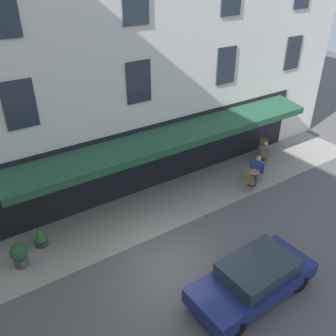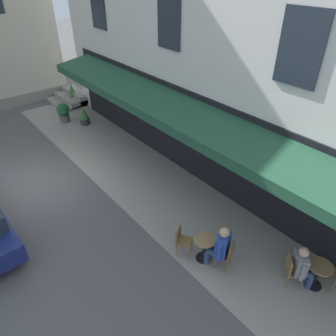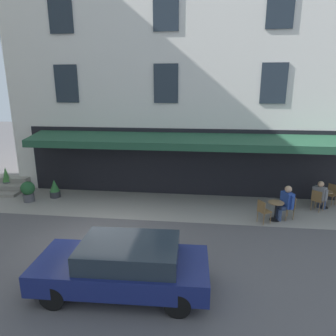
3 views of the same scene
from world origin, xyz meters
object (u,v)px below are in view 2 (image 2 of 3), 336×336
Objects in this scene: cafe_chair_wicker_kerbside at (227,253)px; seated_companion_in_grey at (302,266)px; cafe_table_near_entrance at (204,246)px; cafe_table_mid_terrace at (318,273)px; cafe_chair_wicker_facing_street at (292,269)px; seated_patron_in_blue at (220,245)px; potted_plant_entrance_right at (72,93)px; potted_plant_mid_terrace at (84,116)px; cafe_chair_wicker_under_awning at (182,239)px; potted_plant_under_sign at (63,112)px.

seated_companion_in_grey is (-1.50, -1.02, 0.15)m from cafe_chair_wicker_kerbside.
cafe_table_near_entrance and cafe_table_mid_terrace have the same top height.
cafe_table_near_entrance is 2.84m from cafe_table_mid_terrace.
cafe_table_near_entrance is 0.82× the size of cafe_chair_wicker_facing_street.
seated_patron_in_blue is at bearing -156.56° from cafe_table_near_entrance.
cafe_table_near_entrance is 0.64× the size of potted_plant_entrance_right.
seated_patron_in_blue reaches higher than cafe_table_mid_terrace.
cafe_table_near_entrance is 0.55× the size of seated_patron_in_blue.
cafe_table_near_entrance is 0.58× the size of seated_companion_in_grey.
cafe_chair_wicker_kerbside is 1.05× the size of potted_plant_mid_terrace.
potted_plant_mid_terrace is at bearing 0.70° from cafe_table_mid_terrace.
potted_plant_entrance_right is (12.16, -2.50, 0.02)m from cafe_chair_wicker_under_awning.
cafe_chair_wicker_under_awning is at bearing 169.33° from potted_plant_mid_terrace.
potted_plant_under_sign is at bearing -2.54° from cafe_chair_wicker_kerbside.
cafe_chair_wicker_under_awning is 9.38m from potted_plant_mid_terrace.
potted_plant_mid_terrace is at bearing -6.40° from cafe_chair_wicker_kerbside.
cafe_chair_wicker_kerbside is 2.22m from cafe_table_mid_terrace.
seated_patron_in_blue reaches higher than cafe_chair_wicker_kerbside.
potted_plant_entrance_right reaches higher than potted_plant_under_sign.
cafe_chair_wicker_facing_street is (-1.34, -0.87, 0.00)m from cafe_chair_wicker_kerbside.
potted_plant_under_sign is (-2.02, 1.43, -0.06)m from potted_plant_entrance_right.
cafe_chair_wicker_facing_street is 0.71× the size of seated_companion_in_grey.
potted_plant_under_sign is at bearing -4.03° from cafe_table_near_entrance.
cafe_chair_wicker_under_awning is at bearing 30.98° from cafe_table_near_entrance.
cafe_chair_wicker_under_awning is 1.21× the size of cafe_table_mid_terrace.
cafe_chair_wicker_under_awning and cafe_chair_wicker_kerbside have the same top height.
cafe_chair_wicker_under_awning is 1.06m from seated_patron_in_blue.
cafe_table_mid_terrace is at bearing -135.79° from seated_companion_in_grey.
seated_patron_in_blue reaches higher than cafe_chair_wicker_under_awning.
cafe_chair_wicker_facing_street reaches higher than cafe_table_near_entrance.
cafe_table_mid_terrace is 0.63m from cafe_chair_wicker_facing_street.
potted_plant_mid_terrace is at bearing -8.23° from cafe_table_near_entrance.
cafe_chair_wicker_under_awning reaches higher than potted_plant_mid_terrace.
cafe_chair_wicker_under_awning is at bearing 30.35° from cafe_chair_wicker_facing_street.
cafe_chair_wicker_kerbside is at bearing 34.17° from seated_companion_in_grey.
seated_companion_in_grey is at bearing 176.48° from potted_plant_entrance_right.
seated_patron_in_blue is at bearing 172.99° from potted_plant_mid_terrace.
cafe_table_near_entrance is 10.70m from potted_plant_under_sign.
potted_plant_mid_terrace is 0.91× the size of potted_plant_under_sign.
cafe_chair_wicker_kerbside is (-0.58, -0.25, 0.06)m from cafe_table_near_entrance.
seated_companion_in_grey is at bearing -145.83° from cafe_chair_wicker_kerbside.
potted_plant_mid_terrace is (9.75, -1.41, -0.07)m from cafe_table_near_entrance.
potted_plant_entrance_right is 1.36× the size of potted_plant_mid_terrace.
potted_plant_under_sign is (10.68, -0.75, 0.02)m from cafe_table_near_entrance.
cafe_chair_wicker_kerbside is at bearing 173.60° from potted_plant_mid_terrace.
seated_patron_in_blue is 2.02m from seated_companion_in_grey.
seated_companion_in_grey is 1.37× the size of potted_plant_under_sign.
potted_plant_under_sign is (10.14, -1.08, -0.03)m from cafe_chair_wicker_under_awning.
seated_patron_in_blue is (-0.92, -0.49, 0.17)m from cafe_chair_wicker_under_awning.
cafe_table_near_entrance is 0.47m from seated_patron_in_blue.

